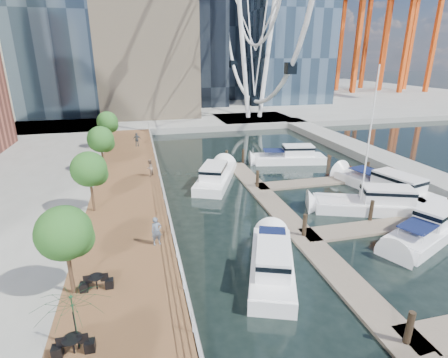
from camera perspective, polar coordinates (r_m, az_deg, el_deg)
name	(u,v)px	position (r m, az deg, el deg)	size (l,w,h in m)	color
ground	(321,326)	(18.49, 15.57, -22.06)	(520.00, 520.00, 0.00)	black
boardwalk	(128,208)	(29.18, -15.42, -4.63)	(6.00, 60.00, 1.00)	brown
seawall	(166,205)	(29.20, -9.53, -4.16)	(0.25, 60.00, 1.00)	#595954
land_far	(161,95)	(114.61, -10.25, 13.31)	(200.00, 114.00, 1.00)	gray
breakwater	(395,165)	(43.67, 26.14, 2.05)	(4.00, 60.00, 1.00)	gray
pier	(254,120)	(68.33, 4.88, 9.60)	(14.00, 12.00, 1.00)	gray
railing	(164,193)	(28.80, -9.84, -2.30)	(0.10, 60.00, 1.05)	white
floating_docks	(351,213)	(29.16, 20.02, -5.17)	(16.00, 34.00, 2.60)	#6D6051
port_cranes	(370,30)	(131.45, 22.78, 21.47)	(40.00, 52.00, 38.00)	#D84C14
street_trees	(89,169)	(27.17, -21.20, 1.49)	(2.60, 42.60, 4.60)	#3F2B1C
yacht_foreground	(427,238)	(28.60, 30.21, -8.33)	(2.50, 9.32, 2.15)	white
pedestrian_near	(156,231)	(22.03, -10.97, -8.36)	(0.66, 0.43, 1.81)	#515C6C
pedestrian_mid	(150,168)	(34.60, -12.05, 1.79)	(0.80, 0.62, 1.65)	#886F5E
pedestrian_far	(137,140)	(46.68, -14.02, 6.26)	(1.04, 0.43, 1.78)	#333B40
moored_yachts	(351,211)	(30.72, 19.95, -4.90)	(20.68, 35.96, 11.50)	white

